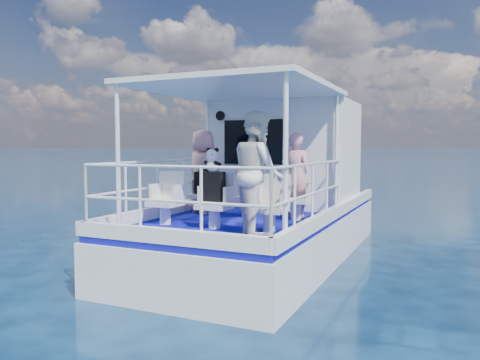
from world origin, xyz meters
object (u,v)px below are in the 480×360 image
passenger_port_fwd (203,171)px  backpack_center (213,188)px  passenger_stbd_aft (258,173)px  panda (213,160)px

passenger_port_fwd → backpack_center: size_ratio=3.21×
passenger_port_fwd → passenger_stbd_aft: size_ratio=0.89×
backpack_center → panda: 0.43m
passenger_stbd_aft → panda: passenger_stbd_aft is taller
passenger_stbd_aft → panda: (-0.82, 0.17, 0.17)m
backpack_center → panda: bearing=-94.9°
passenger_stbd_aft → passenger_port_fwd: bearing=11.6°
passenger_port_fwd → backpack_center: (0.96, -1.40, -0.16)m
panda → passenger_port_fwd: bearing=123.9°
panda → passenger_stbd_aft: bearing=-11.7°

